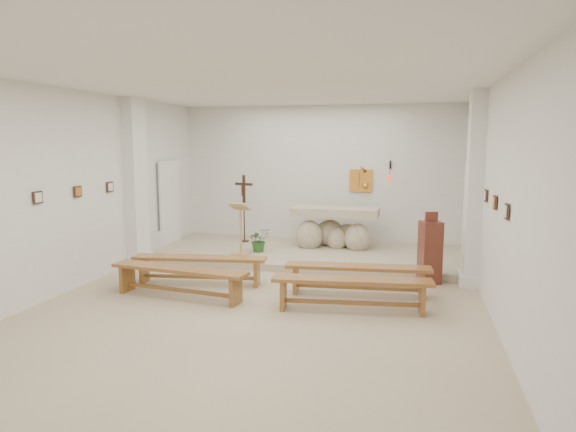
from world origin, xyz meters
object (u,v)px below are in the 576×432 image
(altar, at_px, (334,230))
(bench_right_front, at_px, (358,273))
(lectern, at_px, (241,229))
(bench_left_front, at_px, (200,263))
(bench_left_second, at_px, (179,275))
(crucifix_stand, at_px, (244,203))
(donation_pedestal, at_px, (430,252))
(bench_right_second, at_px, (352,287))

(altar, distance_m, bench_right_front, 3.34)
(lectern, bearing_deg, bench_left_front, -85.15)
(bench_left_second, bearing_deg, lectern, 95.19)
(crucifix_stand, height_order, donation_pedestal, crucifix_stand)
(lectern, xyz_separation_m, bench_left_second, (-0.12, -2.81, -0.33))
(altar, bearing_deg, crucifix_stand, 177.37)
(lectern, bearing_deg, donation_pedestal, -3.93)
(altar, distance_m, donation_pedestal, 2.99)
(lectern, distance_m, bench_right_front, 3.40)
(bench_left_front, bearing_deg, bench_left_second, -97.74)
(crucifix_stand, distance_m, bench_right_second, 5.31)
(lectern, distance_m, bench_left_front, 1.98)
(altar, distance_m, crucifix_stand, 2.33)
(crucifix_stand, relative_size, bench_right_front, 0.66)
(altar, bearing_deg, donation_pedestal, -44.53)
(crucifix_stand, bearing_deg, donation_pedestal, -10.60)
(crucifix_stand, xyz_separation_m, bench_left_second, (0.27, -4.21, -0.71))
(bench_left_second, bearing_deg, bench_right_second, 7.59)
(altar, bearing_deg, bench_right_front, -73.62)
(crucifix_stand, relative_size, bench_right_second, 0.66)
(bench_left_front, height_order, bench_right_second, same)
(donation_pedestal, bearing_deg, altar, 114.76)
(bench_left_front, relative_size, bench_left_second, 1.00)
(donation_pedestal, bearing_deg, bench_left_second, -174.39)
(altar, height_order, crucifix_stand, crucifix_stand)
(crucifix_stand, bearing_deg, lectern, -57.69)
(donation_pedestal, bearing_deg, bench_left_front, 174.98)
(lectern, distance_m, donation_pedestal, 4.07)
(altar, bearing_deg, bench_left_second, -115.20)
(lectern, distance_m, bench_left_second, 2.84)
(donation_pedestal, height_order, bench_left_second, donation_pedestal)
(lectern, bearing_deg, altar, 42.37)
(lectern, relative_size, crucifix_stand, 0.70)
(bench_left_front, bearing_deg, bench_right_second, -24.42)
(altar, distance_m, bench_left_front, 3.78)
(bench_left_second, relative_size, bench_right_second, 1.00)
(bench_left_front, distance_m, bench_right_second, 3.01)
(lectern, relative_size, bench_left_second, 0.47)
(lectern, bearing_deg, bench_right_second, -37.17)
(donation_pedestal, relative_size, bench_right_second, 0.54)
(lectern, distance_m, crucifix_stand, 1.50)
(bench_right_front, bearing_deg, bench_left_front, 174.87)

